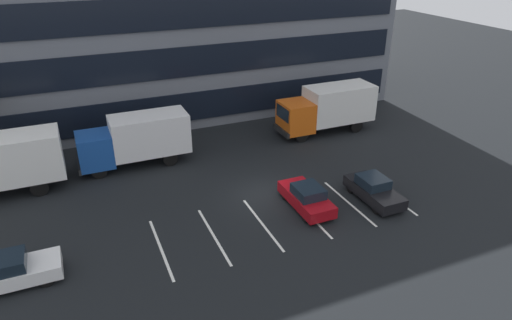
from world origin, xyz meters
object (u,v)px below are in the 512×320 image
at_px(box_truck_blue, 136,138).
at_px(sedan_black, 374,190).
at_px(sedan_white, 11,271).
at_px(sedan_maroon, 307,197).
at_px(box_truck_orange, 328,107).

relative_size(box_truck_blue, sedan_black, 1.84).
relative_size(sedan_black, sedan_white, 0.98).
bearing_deg(sedan_maroon, box_truck_orange, 53.35).
xyz_separation_m(sedan_maroon, sedan_white, (-15.31, -0.49, 0.01)).
height_order(box_truck_blue, sedan_maroon, box_truck_blue).
distance_m(sedan_maroon, sedan_black, 4.17).
relative_size(box_truck_orange, sedan_maroon, 1.92).
relative_size(box_truck_orange, sedan_white, 1.90).
xyz_separation_m(sedan_black, sedan_white, (-19.40, 0.29, 0.02)).
relative_size(box_truck_orange, box_truck_blue, 1.05).
relative_size(box_truck_blue, sedan_white, 1.80).
bearing_deg(sedan_black, box_truck_orange, 73.68).
bearing_deg(sedan_black, sedan_white, 179.14).
relative_size(box_truck_blue, sedan_maroon, 1.82).
bearing_deg(sedan_maroon, sedan_black, -10.84).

